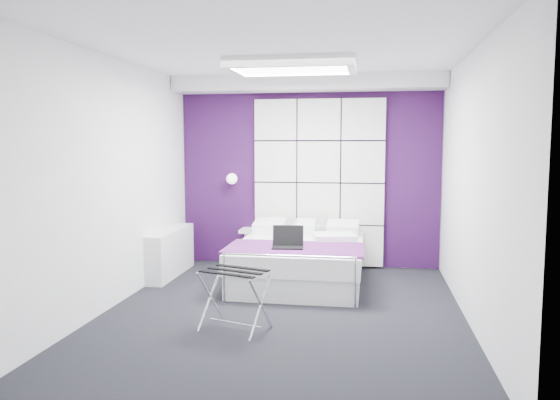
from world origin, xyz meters
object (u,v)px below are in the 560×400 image
object	(u,v)px
bed	(300,260)
laptop	(288,242)
nightstand	(255,231)
luggage_rack	(235,300)
wall_lamp	(233,179)
radiator	(171,252)

from	to	relation	value
bed	laptop	world-z (taller)	laptop
nightstand	luggage_rack	xyz separation A→B (m)	(0.36, -2.60, -0.22)
wall_lamp	radiator	bearing A→B (deg)	-130.10
wall_lamp	laptop	xyz separation A→B (m)	(0.99, -1.35, -0.63)
luggage_rack	nightstand	bearing A→B (deg)	115.70
wall_lamp	bed	distance (m)	1.66
luggage_rack	wall_lamp	bearing A→B (deg)	122.44
nightstand	laptop	world-z (taller)	laptop
luggage_rack	laptop	distance (m)	1.36
wall_lamp	luggage_rack	xyz separation A→B (m)	(0.69, -2.64, -0.94)
luggage_rack	laptop	size ratio (longest dim) A/B	1.61
nightstand	radiator	bearing A→B (deg)	-143.39
luggage_rack	laptop	world-z (taller)	laptop
radiator	bed	distance (m)	1.71
laptop	nightstand	bearing A→B (deg)	111.33
bed	laptop	size ratio (longest dim) A/B	5.38
wall_lamp	radiator	xyz separation A→B (m)	(-0.64, -0.76, -0.92)
wall_lamp	radiator	size ratio (longest dim) A/B	0.12
wall_lamp	luggage_rack	world-z (taller)	wall_lamp
radiator	laptop	size ratio (longest dim) A/B	3.42
wall_lamp	laptop	distance (m)	1.79
bed	laptop	bearing A→B (deg)	-98.59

